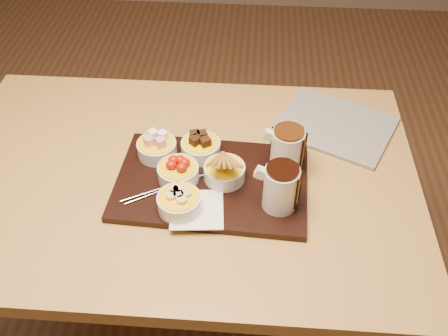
# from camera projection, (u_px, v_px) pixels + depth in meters

# --- Properties ---
(ground) EXTENTS (5.00, 5.00, 0.00)m
(ground) POSITION_uv_depth(u_px,v_px,m) (191.00, 323.00, 1.77)
(ground) COLOR brown
(ground) RESTS_ON ground
(dining_table) EXTENTS (1.20, 0.80, 0.75)m
(dining_table) POSITION_uv_depth(u_px,v_px,m) (180.00, 199.00, 1.32)
(dining_table) COLOR #AD8140
(dining_table) RESTS_ON ground
(serving_board) EXTENTS (0.47, 0.32, 0.02)m
(serving_board) POSITION_uv_depth(u_px,v_px,m) (212.00, 182.00, 1.21)
(serving_board) COLOR black
(serving_board) RESTS_ON dining_table
(napkin) EXTENTS (0.13, 0.13, 0.00)m
(napkin) POSITION_uv_depth(u_px,v_px,m) (197.00, 210.00, 1.14)
(napkin) COLOR white
(napkin) RESTS_ON serving_board
(bowl_marshmallows) EXTENTS (0.10, 0.10, 0.04)m
(bowl_marshmallows) POSITION_uv_depth(u_px,v_px,m) (157.00, 149.00, 1.26)
(bowl_marshmallows) COLOR beige
(bowl_marshmallows) RESTS_ON serving_board
(bowl_cake) EXTENTS (0.10, 0.10, 0.04)m
(bowl_cake) POSITION_uv_depth(u_px,v_px,m) (201.00, 148.00, 1.26)
(bowl_cake) COLOR beige
(bowl_cake) RESTS_ON serving_board
(bowl_strawberries) EXTENTS (0.10, 0.10, 0.04)m
(bowl_strawberries) POSITION_uv_depth(u_px,v_px,m) (178.00, 173.00, 1.20)
(bowl_strawberries) COLOR beige
(bowl_strawberries) RESTS_ON serving_board
(bowl_biscotti) EXTENTS (0.10, 0.10, 0.04)m
(bowl_biscotti) POSITION_uv_depth(u_px,v_px,m) (224.00, 172.00, 1.20)
(bowl_biscotti) COLOR beige
(bowl_biscotti) RESTS_ON serving_board
(bowl_bananas) EXTENTS (0.10, 0.10, 0.04)m
(bowl_bananas) POSITION_uv_depth(u_px,v_px,m) (179.00, 203.00, 1.13)
(bowl_bananas) COLOR beige
(bowl_bananas) RESTS_ON serving_board
(pitcher_dark_chocolate) EXTENTS (0.08, 0.08, 0.11)m
(pitcher_dark_chocolate) POSITION_uv_depth(u_px,v_px,m) (281.00, 188.00, 1.11)
(pitcher_dark_chocolate) COLOR silver
(pitcher_dark_chocolate) RESTS_ON serving_board
(pitcher_milk_chocolate) EXTENTS (0.08, 0.08, 0.11)m
(pitcher_milk_chocolate) POSITION_uv_depth(u_px,v_px,m) (287.00, 150.00, 1.20)
(pitcher_milk_chocolate) COLOR silver
(pitcher_milk_chocolate) RESTS_ON serving_board
(fondue_skewers) EXTENTS (0.15, 0.24, 0.01)m
(fondue_skewers) POSITION_uv_depth(u_px,v_px,m) (173.00, 184.00, 1.19)
(fondue_skewers) COLOR silver
(fondue_skewers) RESTS_ON serving_board
(newspaper) EXTENTS (0.37, 0.35, 0.01)m
(newspaper) POSITION_uv_depth(u_px,v_px,m) (335.00, 125.00, 1.38)
(newspaper) COLOR beige
(newspaper) RESTS_ON dining_table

